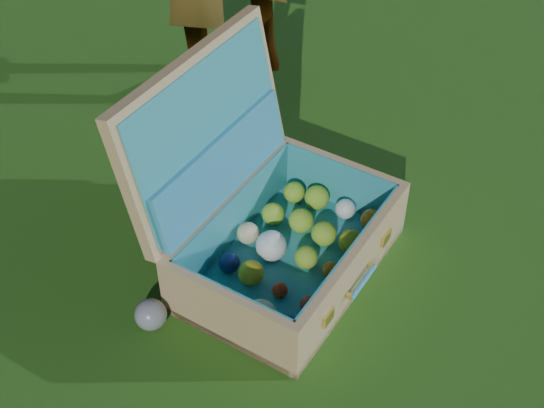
% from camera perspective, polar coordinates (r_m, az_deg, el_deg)
% --- Properties ---
extents(ground, '(60.00, 60.00, 0.00)m').
position_cam_1_polar(ground, '(2.05, 4.08, -3.18)').
color(ground, '#215114').
rests_on(ground, ground).
extents(stray_ball, '(0.08, 0.08, 0.08)m').
position_cam_1_polar(stray_ball, '(1.86, -9.12, -8.22)').
color(stray_ball, teal).
rests_on(stray_ball, ground).
extents(suitcase, '(0.72, 0.67, 0.55)m').
position_cam_1_polar(suitcase, '(1.91, -0.75, -0.79)').
color(suitcase, tan).
rests_on(suitcase, ground).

